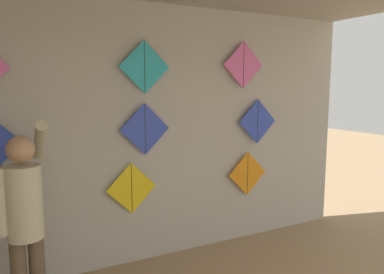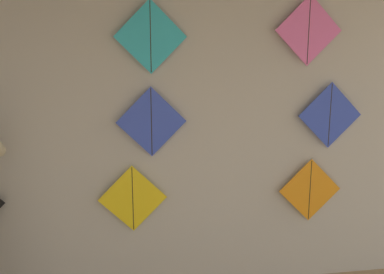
{
  "view_description": "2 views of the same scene",
  "coord_description": "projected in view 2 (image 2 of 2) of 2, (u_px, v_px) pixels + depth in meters",
  "views": [
    {
      "loc": [
        -1.34,
        -0.14,
        1.94
      ],
      "look_at": [
        0.49,
        3.34,
        1.4
      ],
      "focal_mm": 35.0,
      "sensor_mm": 36.0,
      "label": 1
    },
    {
      "loc": [
        -0.14,
        0.28,
        2.07
      ],
      "look_at": [
        0.34,
        3.34,
        1.4
      ],
      "focal_mm": 40.0,
      "sensor_mm": 36.0,
      "label": 2
    }
  ],
  "objects": [
    {
      "name": "kite_2",
      "position": [
        310.0,
        190.0,
        3.67
      ],
      "size": [
        0.55,
        0.01,
        0.55
      ],
      "color": "orange"
    },
    {
      "name": "kite_5",
      "position": [
        330.0,
        115.0,
        3.55
      ],
      "size": [
        0.55,
        0.01,
        0.55
      ],
      "color": "blue"
    },
    {
      "name": "kite_8",
      "position": [
        309.0,
        30.0,
        3.38
      ],
      "size": [
        0.55,
        0.01,
        0.55
      ],
      "color": "pink"
    },
    {
      "name": "kite_7",
      "position": [
        151.0,
        37.0,
        3.2
      ],
      "size": [
        0.55,
        0.01,
        0.55
      ],
      "color": "#28B2C6"
    },
    {
      "name": "kite_1",
      "position": [
        133.0,
        199.0,
        3.44
      ],
      "size": [
        0.55,
        0.01,
        0.55
      ],
      "color": "yellow"
    },
    {
      "name": "back_panel",
      "position": [
        144.0,
        130.0,
        3.43
      ],
      "size": [
        5.67,
        0.06,
        2.8
      ],
      "primitive_type": "cube",
      "color": "#BCB7AD",
      "rests_on": "ground"
    },
    {
      "name": "kite_4",
      "position": [
        151.0,
        122.0,
        3.33
      ],
      "size": [
        0.55,
        0.01,
        0.55
      ],
      "color": "blue"
    }
  ]
}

